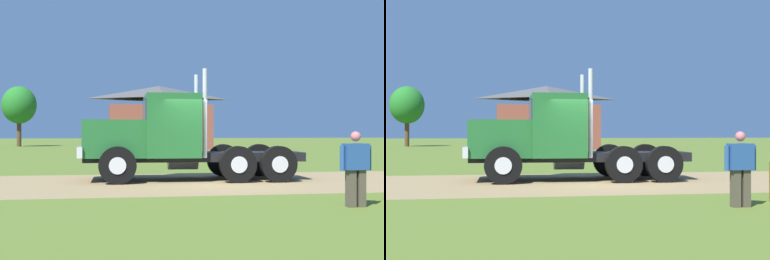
{
  "view_description": "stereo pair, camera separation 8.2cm",
  "coord_description": "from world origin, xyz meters",
  "views": [
    {
      "loc": [
        -3.09,
        -16.26,
        1.56
      ],
      "look_at": [
        -0.14,
        1.7,
        1.59
      ],
      "focal_mm": 51.32,
      "sensor_mm": 36.0,
      "label": 1
    },
    {
      "loc": [
        -3.01,
        -16.28,
        1.56
      ],
      "look_at": [
        -0.14,
        1.7,
        1.59
      ],
      "focal_mm": 51.32,
      "sensor_mm": 36.0,
      "label": 2
    }
  ],
  "objects": [
    {
      "name": "tree_mid",
      "position": [
        -11.22,
        40.18,
        4.1
      ],
      "size": [
        3.39,
        3.39,
        6.0
      ],
      "color": "#513823",
      "rests_on": "ground_plane"
    },
    {
      "name": "dirt_track",
      "position": [
        0.0,
        0.0,
        0.0
      ],
      "size": [
        120.0,
        6.82,
        0.01
      ],
      "primitive_type": "cube",
      "color": "#957A50",
      "rests_on": "ground_plane"
    },
    {
      "name": "visitor_walking_mid",
      "position": [
        2.04,
        -5.74,
        0.84
      ],
      "size": [
        0.7,
        0.29,
        1.55
      ],
      "color": "#264C8C",
      "rests_on": "ground_plane"
    },
    {
      "name": "truck_foreground_white",
      "position": [
        -1.13,
        0.92,
        1.28
      ],
      "size": [
        7.05,
        2.82,
        3.44
      ],
      "color": "black",
      "rests_on": "ground_plane"
    },
    {
      "name": "shed_building",
      "position": [
        1.79,
        31.2,
        2.63
      ],
      "size": [
        9.02,
        6.03,
        5.46
      ],
      "color": "brown",
      "rests_on": "ground_plane"
    },
    {
      "name": "ground_plane",
      "position": [
        0.0,
        0.0,
        0.0
      ],
      "size": [
        200.0,
        200.0,
        0.0
      ],
      "primitive_type": "plane",
      "color": "#566D25"
    }
  ]
}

